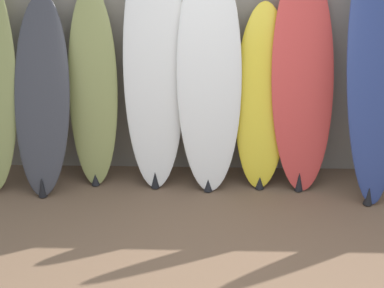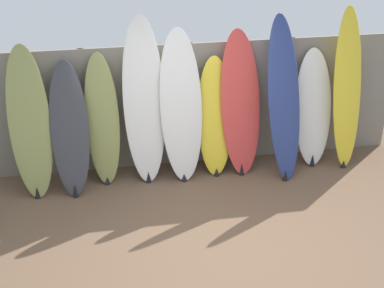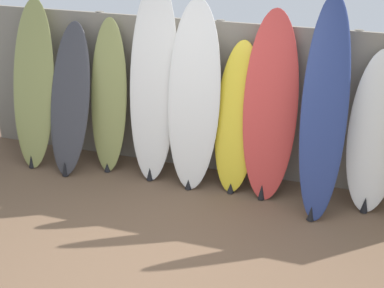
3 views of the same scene
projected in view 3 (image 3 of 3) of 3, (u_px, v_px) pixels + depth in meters
The scene contains 11 objects.
ground at pixel (158, 271), 4.79m from camera, with size 7.68×7.68×0.00m, color brown.
fence_back at pixel (218, 99), 6.11m from camera, with size 6.08×0.11×1.80m.
surfboard_olive_0 at pixel (34, 87), 6.32m from camera, with size 0.57×0.63×1.96m.
surfboard_charcoal_1 at pixel (70, 101), 6.20m from camera, with size 0.50×0.65×1.73m.
surfboard_olive_2 at pixel (109, 98), 6.19m from camera, with size 0.46×0.42×1.79m.
surfboard_white_3 at pixel (153, 85), 5.93m from camera, with size 0.57×0.49×2.25m.
surfboard_white_4 at pixel (194, 98), 5.79m from camera, with size 0.62×0.54×2.08m.
surfboard_yellow_5 at pixel (237, 119), 5.79m from camera, with size 0.51×0.47×1.66m.
surfboard_red_6 at pixel (270, 109), 5.62m from camera, with size 0.64×0.58×2.01m.
surfboard_navy_7 at pixel (324, 111), 5.29m from camera, with size 0.54×0.80×2.20m.
surfboard_white_8 at pixel (375, 134), 5.43m from camera, with size 0.56×0.46×1.68m.
Camera 3 is at (1.44, -3.54, 3.12)m, focal length 50.00 mm.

